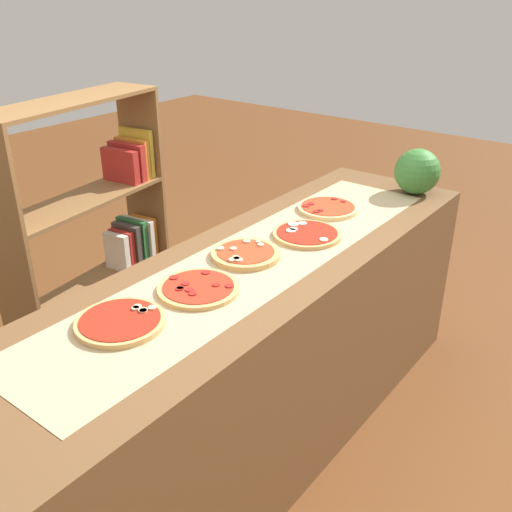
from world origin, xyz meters
name	(u,v)px	position (x,y,z in m)	size (l,w,h in m)	color
ground_plane	(256,437)	(0.00, 0.00, 0.00)	(12.00, 12.00, 0.00)	brown
counter	(256,356)	(0.00, 0.00, 0.45)	(2.54, 0.70, 0.91)	brown
parchment_paper	(256,260)	(0.00, 0.00, 0.91)	(2.11, 0.45, 0.00)	tan
pizza_mushroom_0	(121,322)	(-0.63, 0.06, 0.92)	(0.29, 0.29, 0.03)	tan
pizza_pepperoni_1	(198,288)	(-0.32, 0.01, 0.92)	(0.29, 0.29, 0.02)	tan
pizza_mushroom_2	(246,254)	(0.00, 0.05, 0.92)	(0.28, 0.28, 0.03)	tan
pizza_mozzarella_3	(307,234)	(0.32, -0.03, 0.92)	(0.29, 0.29, 0.02)	tan
pizza_pepperoni_4	(328,208)	(0.63, 0.06, 0.92)	(0.29, 0.29, 0.03)	#E5C17F
watermelon	(417,172)	(1.11, -0.17, 1.02)	(0.23, 0.23, 0.23)	#387A33
bookshelf	(109,246)	(0.08, 1.03, 0.64)	(0.95, 0.39, 1.42)	brown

